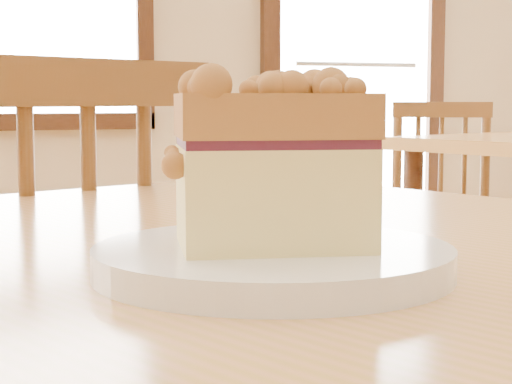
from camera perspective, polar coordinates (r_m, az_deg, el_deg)
entry_door at (r=4.83m, az=6.42°, el=9.89°), size 1.08×0.06×2.29m
cafe_chair_main at (r=1.32m, az=-14.26°, el=-11.74°), size 0.55×0.55×0.93m
cafe_chair_second at (r=3.43m, az=11.53°, el=-1.28°), size 0.53×0.53×0.86m
plate at (r=0.58m, az=1.10°, el=-4.53°), size 0.24×0.24×0.02m
cake_slice at (r=0.57m, az=1.18°, el=2.12°), size 0.14×0.12×0.12m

